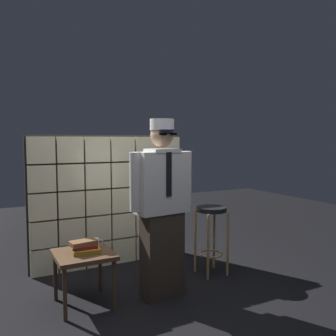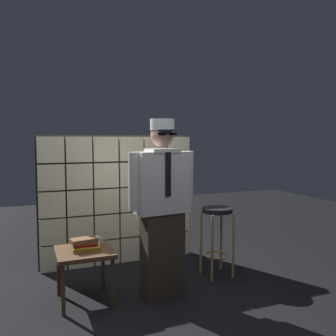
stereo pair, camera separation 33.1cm
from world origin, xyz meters
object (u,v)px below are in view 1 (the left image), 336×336
object	(u,v)px
bar_stool	(211,224)
side_table	(84,259)
standing_person	(162,205)
coffee_mug	(95,243)
book_stack	(85,247)

from	to	relation	value
bar_stool	side_table	xyz separation A→B (m)	(-1.49, -0.10, -0.14)
standing_person	side_table	distance (m)	0.88
bar_stool	side_table	distance (m)	1.50
coffee_mug	side_table	bearing A→B (deg)	-149.86
standing_person	side_table	bearing A→B (deg)	160.52
book_stack	coffee_mug	distance (m)	0.14
book_stack	side_table	bearing A→B (deg)	151.21
standing_person	book_stack	world-z (taller)	standing_person
standing_person	bar_stool	size ratio (longest dim) A/B	2.24
standing_person	bar_stool	bearing A→B (deg)	13.51
standing_person	side_table	size ratio (longest dim) A/B	3.33
bar_stool	coffee_mug	world-z (taller)	bar_stool
standing_person	book_stack	bearing A→B (deg)	160.84
standing_person	bar_stool	distance (m)	0.87
book_stack	coffee_mug	xyz separation A→B (m)	(0.12, 0.08, -0.00)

